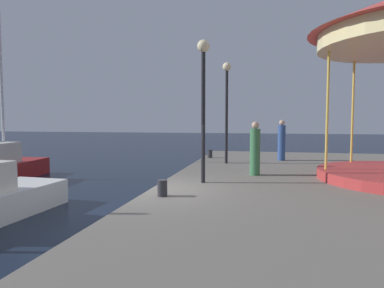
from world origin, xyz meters
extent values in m
plane|color=black|center=(0.00, 0.00, 0.00)|extent=(120.00, 120.00, 0.00)
cylinder|color=silver|center=(-8.34, 4.34, 4.08)|extent=(0.12, 0.12, 6.59)
cylinder|color=gold|center=(6.14, 4.81, 2.94)|extent=(0.08, 0.08, 3.67)
cylinder|color=gold|center=(4.90, 2.66, 2.94)|extent=(0.08, 0.08, 3.67)
cylinder|color=black|center=(1.22, 1.16, 2.70)|extent=(0.12, 0.12, 3.80)
sphere|color=#F9E5B2|center=(1.22, 1.16, 4.78)|extent=(0.36, 0.36, 0.36)
cylinder|color=black|center=(1.40, 5.78, 2.75)|extent=(0.12, 0.12, 3.90)
sphere|color=#F9E5B2|center=(1.40, 5.78, 4.88)|extent=(0.36, 0.36, 0.36)
cylinder|color=#2D2D33|center=(0.57, -0.83, 1.00)|extent=(0.24, 0.24, 0.40)
cylinder|color=#2D2D33|center=(0.38, 7.76, 1.00)|extent=(0.24, 0.24, 0.40)
cylinder|color=#2D4C8C|center=(3.76, 7.36, 1.61)|extent=(0.34, 0.34, 1.61)
sphere|color=tan|center=(3.76, 7.36, 2.53)|extent=(0.24, 0.24, 0.24)
cylinder|color=#387247|center=(2.68, 2.86, 1.58)|extent=(0.34, 0.34, 1.56)
sphere|color=tan|center=(2.68, 2.86, 2.48)|extent=(0.24, 0.24, 0.24)
camera|label=1|loc=(2.97, -8.67, 2.65)|focal=31.87mm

